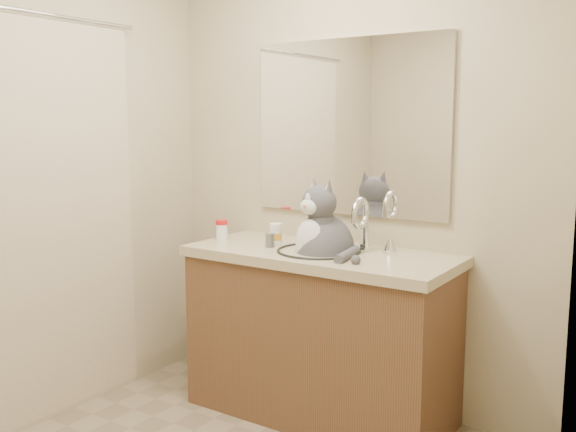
# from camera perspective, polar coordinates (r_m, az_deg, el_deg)

# --- Properties ---
(room) EXTENTS (2.22, 2.52, 2.42)m
(room) POSITION_cam_1_polar(r_m,az_deg,el_deg) (2.34, -9.18, 1.42)
(room) COLOR gray
(room) RESTS_ON ground
(vanity) EXTENTS (1.34, 0.59, 1.12)m
(vanity) POSITION_cam_1_polar(r_m,az_deg,el_deg) (3.27, 2.89, -10.10)
(vanity) COLOR brown
(vanity) RESTS_ON ground
(mirror) EXTENTS (1.10, 0.02, 0.90)m
(mirror) POSITION_cam_1_polar(r_m,az_deg,el_deg) (3.34, 5.42, 7.84)
(mirror) COLOR white
(mirror) RESTS_ON room
(shower_curtain) EXTENTS (0.02, 1.30, 1.93)m
(shower_curtain) POSITION_cam_1_polar(r_m,az_deg,el_deg) (3.22, -21.69, -0.22)
(shower_curtain) COLOR beige
(shower_curtain) RESTS_ON ground
(cat) EXTENTS (0.39, 0.41, 0.57)m
(cat) POSITION_cam_1_polar(r_m,az_deg,el_deg) (3.14, 3.19, -2.73)
(cat) COLOR #4B4B51
(cat) RESTS_ON vanity
(pill_bottle_redcap) EXTENTS (0.08, 0.08, 0.11)m
(pill_bottle_redcap) POSITION_cam_1_polar(r_m,az_deg,el_deg) (3.45, -5.91, -1.24)
(pill_bottle_redcap) COLOR white
(pill_bottle_redcap) RESTS_ON vanity
(pill_bottle_orange) EXTENTS (0.08, 0.08, 0.11)m
(pill_bottle_orange) POSITION_cam_1_polar(r_m,az_deg,el_deg) (3.31, -1.10, -1.66)
(pill_bottle_orange) COLOR white
(pill_bottle_orange) RESTS_ON vanity
(grey_canister) EXTENTS (0.05, 0.05, 0.07)m
(grey_canister) POSITION_cam_1_polar(r_m,az_deg,el_deg) (3.24, -1.63, -2.18)
(grey_canister) COLOR slate
(grey_canister) RESTS_ON vanity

